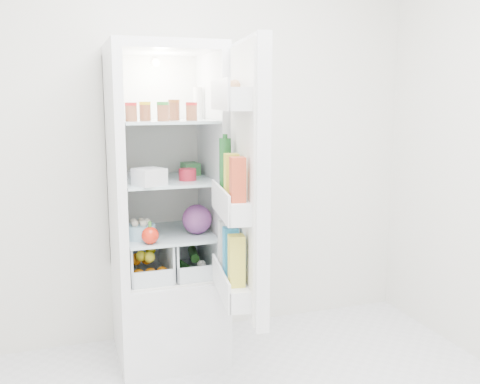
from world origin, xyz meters
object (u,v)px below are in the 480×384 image
object	(u,v)px
refrigerator	(166,244)
fridge_door	(243,186)
red_cabbage	(197,219)
mushroom_bowl	(140,232)

from	to	relation	value
refrigerator	fridge_door	bearing A→B (deg)	-67.67
refrigerator	red_cabbage	bearing A→B (deg)	-42.48
refrigerator	mushroom_bowl	xyz separation A→B (m)	(-0.17, -0.14, 0.12)
refrigerator	mushroom_bowl	bearing A→B (deg)	-138.82
mushroom_bowl	fridge_door	distance (m)	0.72
refrigerator	fridge_door	size ratio (longest dim) A/B	1.38
red_cabbage	mushroom_bowl	xyz separation A→B (m)	(-0.32, -0.00, -0.05)
refrigerator	fridge_door	distance (m)	0.81
mushroom_bowl	refrigerator	bearing A→B (deg)	41.18
refrigerator	fridge_door	xyz separation A→B (m)	(0.26, -0.64, 0.43)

